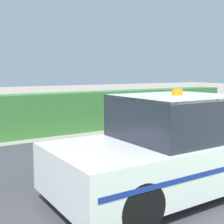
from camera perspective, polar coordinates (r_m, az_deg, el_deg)
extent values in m
cube|color=#424247|center=(7.43, 9.82, -8.10)|extent=(28.00, 6.25, 0.01)
cube|color=#3D7F38|center=(10.00, -12.36, -0.41)|extent=(15.37, 0.85, 1.30)
cylinder|color=black|center=(5.22, -5.87, -10.88)|extent=(0.66, 0.20, 0.66)
cylinder|color=black|center=(3.96, 5.08, -17.01)|extent=(0.66, 0.20, 0.66)
cylinder|color=black|center=(6.61, 13.23, -7.11)|extent=(0.66, 0.20, 0.66)
cube|color=white|center=(5.19, 10.30, -8.64)|extent=(3.88, 1.79, 0.72)
cube|color=#232833|center=(5.15, 11.72, -0.80)|extent=(1.77, 1.61, 0.69)
cube|color=white|center=(5.11, 11.82, 2.80)|extent=(1.77, 1.61, 0.04)
cube|color=navy|center=(5.84, 4.27, -6.18)|extent=(3.69, 0.01, 0.07)
cube|color=navy|center=(4.59, 18.11, -10.34)|extent=(3.69, 0.01, 0.07)
cylinder|color=orange|center=(5.11, 11.84, 3.63)|extent=(0.17, 0.17, 0.11)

